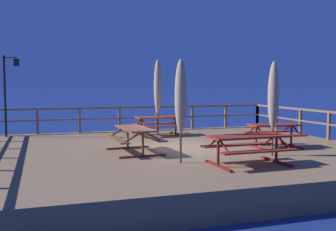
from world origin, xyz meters
TOP-DOWN VIEW (x-y plane):
  - ground_plane at (0.00, 0.00)m, footprint 600.00×600.00m
  - wooden_deck at (0.00, 0.00)m, footprint 12.42×10.62m
  - railing_waterside_far at (-0.00, 5.16)m, footprint 12.22×0.10m
  - railing_side_right at (6.06, 0.00)m, footprint 0.10×10.42m
  - picnic_table_mid_centre at (3.15, -0.87)m, footprint 1.74×1.52m
  - picnic_table_back_right at (-1.48, -0.53)m, footprint 1.52×2.06m
  - picnic_table_mid_right at (0.37, 3.20)m, footprint 1.88×1.45m
  - picnic_table_mid_left at (0.88, -3.22)m, footprint 2.11×1.46m
  - patio_umbrella_short_mid at (2.23, -2.22)m, footprint 0.32×0.32m
  - patio_umbrella_tall_mid_right at (-0.69, -2.44)m, footprint 0.32×0.32m
  - patio_umbrella_tall_back_right at (0.33, 3.17)m, footprint 0.32×0.32m
  - lamp_post_hooked at (-5.34, 4.51)m, footprint 0.62×0.42m

SIDE VIEW (x-z plane):
  - ground_plane at x=0.00m, z-range 0.00..0.00m
  - wooden_deck at x=0.00m, z-range 0.00..0.70m
  - picnic_table_mid_centre at x=3.15m, z-range 0.86..1.64m
  - picnic_table_mid_right at x=0.37m, z-range 0.87..1.65m
  - picnic_table_back_right at x=-1.48m, z-range 0.88..1.65m
  - picnic_table_mid_left at x=0.88m, z-range 0.88..1.65m
  - railing_side_right at x=6.06m, z-range 0.90..1.99m
  - railing_waterside_far at x=0.00m, z-range 0.90..1.99m
  - patio_umbrella_tall_mid_right at x=-0.69m, z-range 1.08..3.81m
  - patio_umbrella_short_mid at x=2.23m, z-range 1.08..3.81m
  - patio_umbrella_tall_back_right at x=0.33m, z-range 1.12..4.19m
  - lamp_post_hooked at x=-5.34m, z-range 1.22..4.42m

